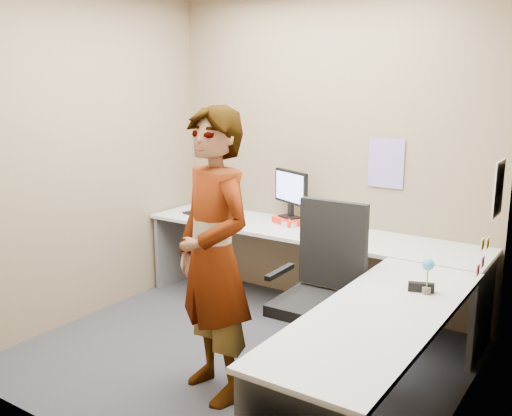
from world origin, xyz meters
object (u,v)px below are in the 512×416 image
Objects in this scene: monitor at (291,190)px; office_chair at (320,309)px; desk at (319,275)px; person at (214,256)px.

monitor is 0.36× the size of office_chair.
monitor is 1.42m from office_chair.
office_chair is at bearing -26.92° from monitor.
person is at bearing -107.69° from desk.
person is at bearing -128.94° from office_chair.
monitor is 0.23× the size of person.
person reaches higher than monitor.
person is (-0.44, -0.57, 0.44)m from office_chair.
office_chair is (0.16, -0.29, -0.12)m from desk.
monitor is at bearing 127.98° from office_chair.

